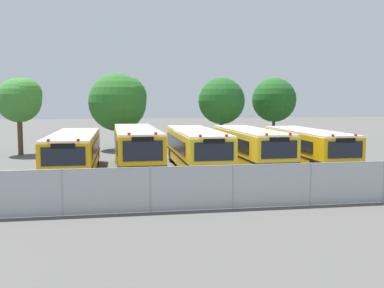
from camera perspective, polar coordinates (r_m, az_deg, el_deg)
name	(u,v)px	position (r m, az deg, el deg)	size (l,w,h in m)	color
ground_plane	(195,169)	(27.65, 0.44, -3.29)	(160.00, 160.00, 0.00)	#514F4C
school_bus_0	(74,151)	(26.91, -15.10, -0.90)	(2.63, 10.47, 2.50)	#EAA80C
school_bus_1	(136,147)	(27.16, -7.28, -0.42)	(2.72, 10.77, 2.75)	#EAA80C
school_bus_2	(196,147)	(27.52, 0.50, -0.45)	(2.60, 10.77, 2.61)	yellow
school_bus_3	(250,146)	(28.33, 7.53, -0.32)	(2.69, 10.17, 2.61)	yellow
school_bus_4	(307,146)	(29.46, 14.71, -0.31)	(2.54, 10.12, 2.53)	#EAA80C
tree_0	(21,99)	(37.06, -21.42, 5.50)	(3.59, 3.49, 6.09)	#4C3823
tree_1	(120,101)	(38.84, -9.38, 5.55)	(5.07, 5.04, 6.68)	#4C3823
tree_2	(221,101)	(37.79, 3.84, 5.57)	(3.98, 3.98, 6.27)	#4C3823
tree_3	(274,100)	(41.16, 10.69, 5.71)	(4.06, 4.06, 6.41)	#4C3823
chainlink_fence	(233,186)	(17.54, 5.37, -5.46)	(19.77, 0.07, 1.79)	#9EA0A3
traffic_cone	(57,201)	(18.52, -17.17, -7.05)	(0.47, 0.47, 0.62)	#EA5914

